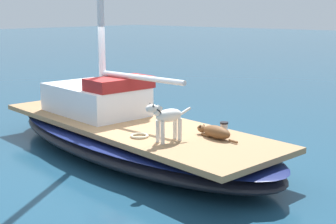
{
  "coord_description": "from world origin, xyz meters",
  "views": [
    {
      "loc": [
        -6.38,
        -6.59,
        2.83
      ],
      "look_at": [
        0.0,
        -1.0,
        1.01
      ],
      "focal_mm": 50.94,
      "sensor_mm": 36.0,
      "label": 1
    }
  ],
  "objects_px": {
    "deck_winch": "(224,128)",
    "coiled_rope": "(139,136)",
    "dog_brown": "(215,132)",
    "sailboat_main": "(130,138)",
    "dog_white": "(167,117)"
  },
  "relations": [
    {
      "from": "dog_white",
      "to": "coiled_rope",
      "type": "relative_size",
      "value": 2.88
    },
    {
      "from": "deck_winch",
      "to": "coiled_rope",
      "type": "xyz_separation_m",
      "value": [
        -1.18,
        0.97,
        -0.08
      ]
    },
    {
      "from": "deck_winch",
      "to": "coiled_rope",
      "type": "relative_size",
      "value": 0.65
    },
    {
      "from": "dog_brown",
      "to": "coiled_rope",
      "type": "distance_m",
      "value": 1.32
    },
    {
      "from": "deck_winch",
      "to": "coiled_rope",
      "type": "distance_m",
      "value": 1.53
    },
    {
      "from": "sailboat_main",
      "to": "dog_white",
      "type": "xyz_separation_m",
      "value": [
        -0.58,
        -1.48,
        0.75
      ]
    },
    {
      "from": "sailboat_main",
      "to": "deck_winch",
      "type": "xyz_separation_m",
      "value": [
        0.51,
        -1.89,
        0.42
      ]
    },
    {
      "from": "deck_winch",
      "to": "sailboat_main",
      "type": "bearing_deg",
      "value": 105.08
    },
    {
      "from": "coiled_rope",
      "to": "dog_brown",
      "type": "bearing_deg",
      "value": -51.17
    },
    {
      "from": "dog_brown",
      "to": "coiled_rope",
      "type": "relative_size",
      "value": 2.93
    },
    {
      "from": "deck_winch",
      "to": "dog_brown",
      "type": "bearing_deg",
      "value": -170.57
    },
    {
      "from": "dog_brown",
      "to": "coiled_rope",
      "type": "bearing_deg",
      "value": 128.83
    },
    {
      "from": "dog_white",
      "to": "deck_winch",
      "type": "distance_m",
      "value": 1.21
    },
    {
      "from": "dog_white",
      "to": "coiled_rope",
      "type": "bearing_deg",
      "value": 99.65
    },
    {
      "from": "deck_winch",
      "to": "dog_white",
      "type": "bearing_deg",
      "value": 159.17
    }
  ]
}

